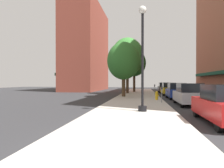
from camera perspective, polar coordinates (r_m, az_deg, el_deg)
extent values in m
plane|color=#2D2D30|center=(23.69, 16.80, -3.71)|extent=(90.00, 90.00, 0.00)
cube|color=#B7B2A8|center=(24.44, 7.12, -3.41)|extent=(4.80, 50.00, 0.12)
cube|color=brown|center=(44.46, -6.85, 9.58)|extent=(6.00, 18.00, 17.40)
cube|color=#144C38|center=(44.93, -10.97, 2.30)|extent=(0.90, 15.30, 0.50)
cylinder|color=black|center=(11.89, 8.33, -6.67)|extent=(0.48, 0.48, 0.30)
cylinder|color=black|center=(11.86, 8.35, 6.63)|extent=(0.14, 0.14, 5.20)
sphere|color=silver|center=(12.46, 8.37, 19.45)|extent=(0.44, 0.44, 0.44)
cylinder|color=gold|center=(19.58, 12.10, -3.34)|extent=(0.26, 0.26, 0.62)
sphere|color=gold|center=(19.56, 12.11, -2.28)|extent=(0.24, 0.24, 0.24)
cylinder|color=gold|center=(19.59, 12.51, -3.07)|extent=(0.12, 0.10, 0.10)
cylinder|color=slate|center=(17.11, 13.45, -3.19)|extent=(0.06, 0.06, 1.05)
cube|color=#33383D|center=(17.08, 13.46, -1.00)|extent=(0.14, 0.09, 0.26)
cylinder|color=slate|center=(26.98, 11.60, -1.80)|extent=(0.06, 0.06, 1.05)
cube|color=#33383D|center=(26.96, 11.60, -0.40)|extent=(0.14, 0.09, 0.26)
cylinder|color=#422D1E|center=(34.55, 6.09, 0.61)|extent=(0.40, 0.40, 3.31)
ellipsoid|color=#235B23|center=(34.68, 6.09, 5.74)|extent=(3.85, 3.85, 4.43)
cylinder|color=#422D1E|center=(30.05, 4.24, 0.84)|extent=(0.40, 0.40, 3.54)
ellipsoid|color=#387F33|center=(30.27, 4.24, 7.53)|extent=(4.68, 4.68, 5.39)
cylinder|color=#4C3823|center=(23.50, 3.17, -0.21)|extent=(0.40, 0.40, 2.63)
ellipsoid|color=#2D6B28|center=(23.62, 3.18, 6.36)|extent=(3.70, 3.70, 4.25)
cylinder|color=black|center=(11.39, 22.07, -6.78)|extent=(0.22, 0.64, 0.64)
cylinder|color=black|center=(8.35, 27.35, -9.50)|extent=(0.22, 0.64, 0.64)
cylinder|color=black|center=(18.26, 16.84, -3.98)|extent=(0.22, 0.64, 0.64)
cylinder|color=black|center=(18.55, 21.62, -3.93)|extent=(0.22, 0.64, 0.64)
cylinder|color=black|center=(15.11, 18.63, -4.94)|extent=(0.22, 0.64, 0.64)
cylinder|color=black|center=(15.47, 24.35, -4.84)|extent=(0.22, 0.64, 0.64)
cube|color=#B2B2BA|center=(16.80, 20.28, -3.30)|extent=(1.80, 4.30, 0.76)
cube|color=black|center=(16.62, 20.40, -0.92)|extent=(1.56, 2.20, 0.64)
cylinder|color=black|center=(24.08, 14.78, -2.87)|extent=(0.22, 0.64, 0.64)
cylinder|color=black|center=(24.30, 18.45, -2.85)|extent=(0.22, 0.64, 0.64)
cylinder|color=black|center=(20.91, 15.76, -3.40)|extent=(0.22, 0.64, 0.64)
cylinder|color=black|center=(21.17, 19.96, -3.36)|extent=(0.22, 0.64, 0.64)
cube|color=#1E389E|center=(22.58, 17.21, -2.29)|extent=(1.80, 4.30, 0.76)
cube|color=black|center=(22.41, 17.27, -0.52)|extent=(1.56, 2.20, 0.64)
cylinder|color=black|center=(30.57, 13.42, -2.13)|extent=(0.22, 0.64, 0.64)
cylinder|color=black|center=(30.75, 16.32, -2.12)|extent=(0.22, 0.64, 0.64)
cylinder|color=black|center=(27.39, 14.01, -2.45)|extent=(0.22, 0.64, 0.64)
cylinder|color=black|center=(27.59, 17.24, -2.43)|extent=(0.22, 0.64, 0.64)
cube|color=gold|center=(29.05, 15.23, -1.64)|extent=(1.80, 4.30, 0.76)
cube|color=black|center=(28.88, 15.27, -0.27)|extent=(1.56, 2.20, 0.64)
cylinder|color=black|center=(36.54, 12.60, -1.68)|extent=(0.22, 0.64, 0.64)
cylinder|color=black|center=(36.69, 15.03, -1.67)|extent=(0.22, 0.64, 0.64)
cylinder|color=black|center=(33.36, 13.00, -1.90)|extent=(0.22, 0.64, 0.64)
cylinder|color=black|center=(33.52, 15.66, -1.89)|extent=(0.22, 0.64, 0.64)
cube|color=black|center=(35.01, 14.07, -1.26)|extent=(1.80, 4.30, 0.76)
cube|color=black|center=(34.84, 14.09, -0.11)|extent=(1.56, 2.20, 0.64)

